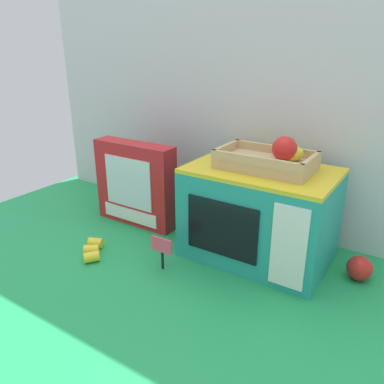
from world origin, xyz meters
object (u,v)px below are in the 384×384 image
at_px(toy_microwave, 259,214).
at_px(food_groups_crate, 270,160).
at_px(loose_toy_banana, 93,250).
at_px(loose_toy_apple, 359,268).
at_px(price_sign, 162,248).
at_px(cookie_set_box, 135,184).

xyz_separation_m(toy_microwave, food_groups_crate, (0.02, 0.00, 0.17)).
relative_size(loose_toy_banana, loose_toy_apple, 1.74).
bearing_deg(price_sign, toy_microwave, 48.21).
relative_size(food_groups_crate, price_sign, 2.63).
xyz_separation_m(food_groups_crate, loose_toy_apple, (0.27, 0.03, -0.27)).
bearing_deg(food_groups_crate, cookie_set_box, -177.73).
height_order(toy_microwave, loose_toy_banana, toy_microwave).
bearing_deg(loose_toy_apple, loose_toy_banana, -156.91).
distance_m(toy_microwave, food_groups_crate, 0.17).
height_order(food_groups_crate, loose_toy_banana, food_groups_crate).
height_order(toy_microwave, price_sign, toy_microwave).
relative_size(food_groups_crate, cookie_set_box, 0.85).
bearing_deg(price_sign, cookie_set_box, 142.94).
bearing_deg(cookie_set_box, price_sign, -37.06).
bearing_deg(loose_toy_banana, toy_microwave, 32.48).
xyz_separation_m(price_sign, loose_toy_apple, (0.49, 0.25, -0.03)).
bearing_deg(food_groups_crate, loose_toy_banana, -148.54).
xyz_separation_m(toy_microwave, loose_toy_apple, (0.29, 0.03, -0.11)).
height_order(cookie_set_box, price_sign, cookie_set_box).
height_order(food_groups_crate, cookie_set_box, food_groups_crate).
distance_m(toy_microwave, cookie_set_box, 0.47).
bearing_deg(loose_toy_banana, loose_toy_apple, 23.09).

